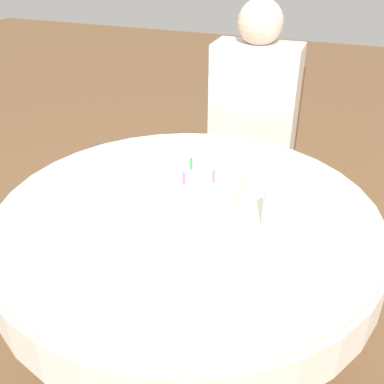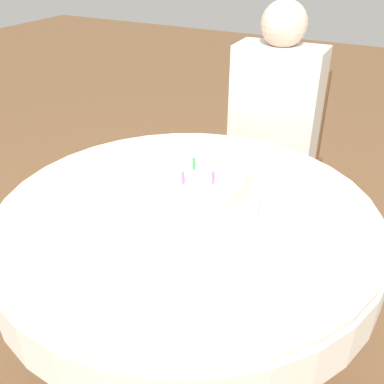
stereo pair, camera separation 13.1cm
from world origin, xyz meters
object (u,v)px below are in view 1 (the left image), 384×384
object	(u,v)px
birthday_cake	(198,193)
drinking_glass	(274,209)
person	(253,115)
chair	(254,153)

from	to	relation	value
birthday_cake	drinking_glass	world-z (taller)	birthday_cake
person	chair	bearing A→B (deg)	90.00
birthday_cake	chair	bearing A→B (deg)	92.77
person	birthday_cake	world-z (taller)	person
drinking_glass	chair	bearing A→B (deg)	106.68
person	birthday_cake	distance (m)	0.81
chair	person	bearing A→B (deg)	-90.00
birthday_cake	drinking_glass	distance (m)	0.24
chair	person	distance (m)	0.24
drinking_glass	birthday_cake	bearing A→B (deg)	173.37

